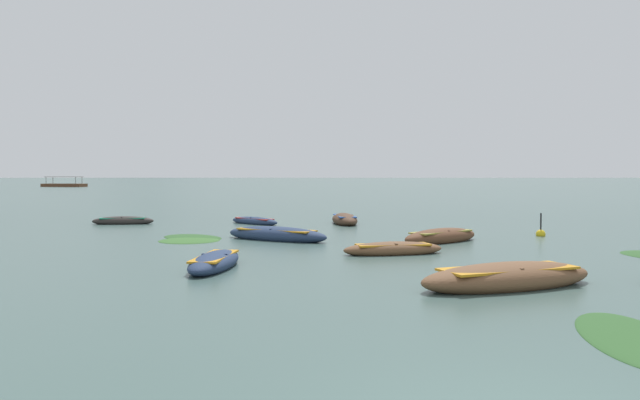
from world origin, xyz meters
name	(u,v)px	position (x,y,z in m)	size (l,w,h in m)	color
ground_plane	(292,177)	(0.00, 1500.00, 0.00)	(6000.00, 6000.00, 0.00)	#425B56
mountain_2	(153,138)	(-559.26, 2365.16, 154.21)	(797.63, 797.63, 308.42)	slate
rowboat_0	(393,249)	(0.85, 12.73, 0.15)	(3.28, 1.45, 0.48)	brown
rowboat_1	(345,220)	(0.40, 24.26, 0.21)	(1.39, 3.62, 0.67)	#4C3323
rowboat_2	(254,221)	(-4.15, 24.36, 0.14)	(2.87, 2.88, 0.45)	navy
rowboat_4	(215,262)	(-4.29, 10.24, 0.16)	(1.46, 3.45, 0.52)	navy
rowboat_5	(123,221)	(-10.75, 24.62, 0.15)	(3.06, 1.04, 0.49)	#2D2826
rowboat_6	(508,277)	(2.41, 7.30, 0.21)	(4.49, 2.63, 0.67)	brown
rowboat_7	(441,237)	(3.17, 15.90, 0.20)	(3.64, 3.07, 0.63)	brown
rowboat_8	(276,235)	(-2.85, 16.89, 0.20)	(4.28, 3.36, 0.64)	navy
ferry_0	(64,185)	(-54.48, 131.30, 0.45)	(10.41, 5.54, 2.54)	brown
mooring_buoy	(541,234)	(7.72, 17.82, 0.10)	(0.37, 0.37, 1.04)	yellow
weed_patch_1	(189,241)	(-6.09, 16.81, 0.00)	(2.25, 2.24, 0.14)	#38662D
weed_patch_2	(192,238)	(-6.16, 17.90, 0.00)	(2.93, 1.85, 0.14)	#2D5628
weed_patch_4	(632,339)	(2.74, 3.26, 0.00)	(3.31, 1.41, 0.14)	#2D5628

